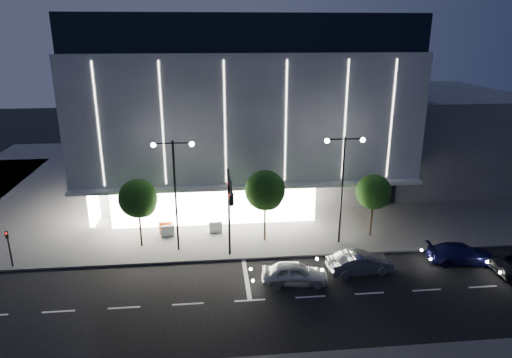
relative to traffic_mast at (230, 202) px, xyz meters
The scene contains 17 objects.
ground 6.12m from the traffic_mast, 106.66° to the right, with size 160.00×160.00×0.00m, color black.
sidewalk_museum 21.62m from the traffic_mast, 79.04° to the left, with size 70.00×40.00×0.15m, color #474747.
museum 19.54m from the traffic_mast, 84.04° to the left, with size 30.00×25.80×18.00m.
annex_building 32.43m from the traffic_mast, 39.57° to the left, with size 16.00×20.00×10.00m, color #4C4C51.
traffic_mast is the anchor object (origin of this frame).
street_lamp_west 4.89m from the traffic_mast, 146.35° to the left, with size 3.16×0.36×9.00m.
street_lamp_east 9.43m from the traffic_mast, 16.48° to the left, with size 3.16×0.36×9.00m.
ped_signal_far 16.35m from the traffic_mast, behind, with size 0.22×0.24×3.00m.
tree_left 7.95m from the traffic_mast, 152.16° to the left, with size 3.02×3.02×5.72m.
tree_mid 4.82m from the traffic_mast, 50.58° to the left, with size 3.25×3.25×6.15m.
tree_right 12.63m from the traffic_mast, 17.02° to the left, with size 2.91×2.91×5.51m.
car_lead 6.75m from the traffic_mast, 35.63° to the right, with size 1.83×4.55×1.55m, color #B4B7BC.
car_second 10.37m from the traffic_mast, 12.74° to the right, with size 1.65×4.74×1.56m, color #96999C.
car_third 17.87m from the traffic_mast, ahead, with size 2.05×5.03×1.46m, color #14154D.
barrier_b 8.41m from the traffic_mast, 134.49° to the left, with size 1.10×0.25×1.00m, color #BCBCBC.
barrier_c 9.00m from the traffic_mast, 131.80° to the left, with size 1.10×0.25×1.00m, color #FD610E.
barrier_d 7.12m from the traffic_mast, 100.39° to the left, with size 1.10×0.25×1.00m, color white.
Camera 1 is at (-0.25, -27.08, 16.68)m, focal length 32.00 mm.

